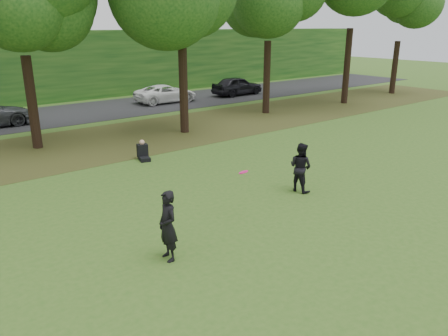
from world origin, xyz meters
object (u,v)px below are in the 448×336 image
(frisbee, at_px, (243,172))
(seated_person, at_px, (143,152))
(player_left, at_px, (168,226))
(player_right, at_px, (300,167))

(frisbee, relative_size, seated_person, 0.36)
(player_left, bearing_deg, seated_person, 161.04)
(player_left, distance_m, player_right, 5.99)
(player_right, relative_size, frisbee, 5.60)
(player_right, bearing_deg, frisbee, 92.95)
(player_left, distance_m, frisbee, 2.98)
(frisbee, bearing_deg, seated_person, 85.21)
(player_right, bearing_deg, seated_person, 12.79)
(seated_person, bearing_deg, player_left, -100.03)
(player_left, relative_size, seated_person, 2.09)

